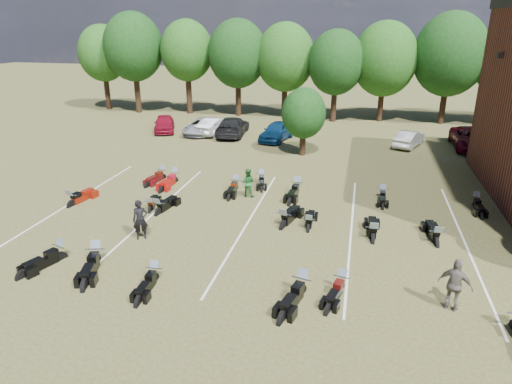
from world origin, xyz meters
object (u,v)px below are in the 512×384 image
(person_grey, at_px, (455,285))
(motorcycle_14, at_px, (163,179))
(motorcycle_7, at_px, (72,206))
(person_black, at_px, (140,220))
(car_4, at_px, (277,131))
(motorcycle_3, at_px, (155,281))
(person_green, at_px, (248,183))
(car_0, at_px, (164,124))

(person_grey, xyz_separation_m, motorcycle_14, (-15.38, 10.62, -0.97))
(person_grey, distance_m, motorcycle_7, 19.06)
(person_black, distance_m, motorcycle_14, 8.43)
(car_4, xyz_separation_m, motorcycle_3, (-0.50, -22.62, -0.77))
(person_green, bearing_deg, motorcycle_14, -17.24)
(car_0, xyz_separation_m, person_black, (7.75, -20.23, 0.20))
(person_grey, bearing_deg, motorcycle_3, 27.47)
(car_0, height_order, person_grey, person_grey)
(motorcycle_14, bearing_deg, person_black, -62.71)
(person_green, height_order, motorcycle_3, person_green)
(car_0, height_order, motorcycle_3, car_0)
(motorcycle_7, bearing_deg, motorcycle_14, -108.97)
(person_green, xyz_separation_m, motorcycle_7, (-8.84, -3.52, -0.82))
(person_black, height_order, motorcycle_3, person_black)
(person_black, bearing_deg, car_0, 80.97)
(person_black, height_order, motorcycle_7, person_black)
(motorcycle_7, bearing_deg, person_black, 163.05)
(person_black, relative_size, person_grey, 0.95)
(person_black, relative_size, person_green, 1.12)
(person_grey, bearing_deg, person_green, -19.16)
(motorcycle_14, bearing_deg, person_green, -6.54)
(motorcycle_7, bearing_deg, car_4, -106.02)
(person_green, distance_m, person_grey, 12.96)
(car_4, height_order, motorcycle_3, car_4)
(person_grey, relative_size, motorcycle_3, 0.92)
(person_green, distance_m, motorcycle_7, 9.55)
(person_black, xyz_separation_m, person_grey, (12.85, -2.64, 0.04))
(person_grey, bearing_deg, person_black, 12.55)
(car_4, xyz_separation_m, person_grey, (10.21, -22.00, 0.20))
(person_green, bearing_deg, person_grey, 135.70)
(car_0, bearing_deg, person_black, -90.70)
(person_grey, height_order, motorcycle_3, person_grey)
(car_4, distance_m, person_grey, 24.25)
(car_4, bearing_deg, person_grey, -53.65)
(car_4, height_order, motorcycle_7, car_4)
(person_grey, distance_m, motorcycle_3, 10.77)
(car_0, height_order, motorcycle_7, car_0)
(car_4, relative_size, person_green, 2.75)
(motorcycle_3, bearing_deg, car_0, 109.71)
(person_grey, bearing_deg, car_0, -23.84)
(car_4, bearing_deg, person_green, -75.13)
(motorcycle_3, bearing_deg, car_4, 85.63)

